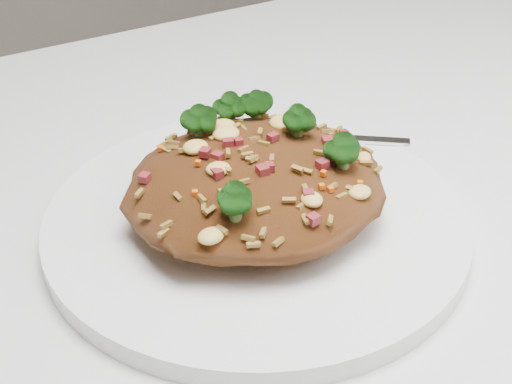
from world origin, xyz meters
The scene contains 4 objects.
dining_table centered at (0.00, 0.00, 0.66)m, with size 1.20×0.80×0.75m.
plate centered at (-0.10, 0.03, 0.76)m, with size 0.27×0.27×0.01m, color white.
fried_rice centered at (-0.10, 0.03, 0.79)m, with size 0.17×0.15×0.06m.
fork centered at (-0.02, 0.09, 0.77)m, with size 0.14×0.11×0.00m.
Camera 1 is at (-0.30, -0.29, 1.03)m, focal length 50.00 mm.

